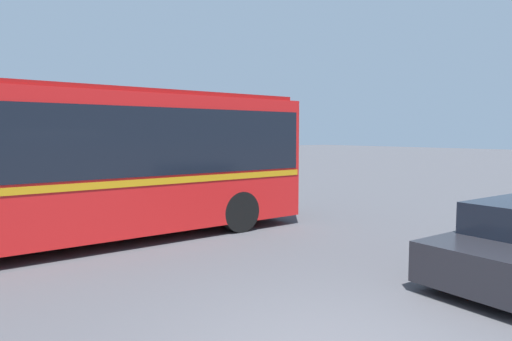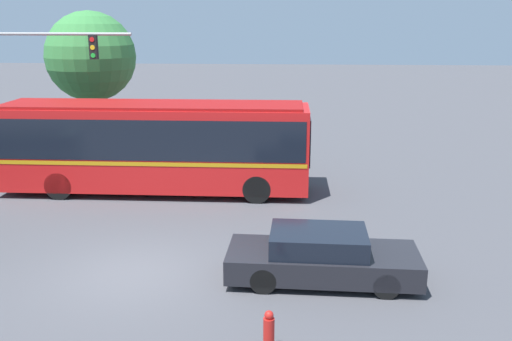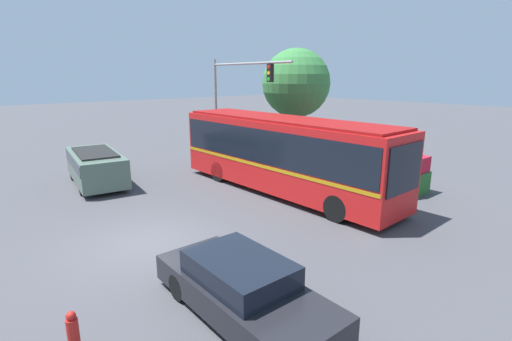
{
  "view_description": "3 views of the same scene",
  "coord_description": "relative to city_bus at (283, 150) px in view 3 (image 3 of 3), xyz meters",
  "views": [
    {
      "loc": [
        -3.27,
        -3.01,
        2.38
      ],
      "look_at": [
        3.7,
        6.46,
        1.43
      ],
      "focal_mm": 31.35,
      "sensor_mm": 36.0,
      "label": 1
    },
    {
      "loc": [
        4.02,
        -12.74,
        6.26
      ],
      "look_at": [
        2.8,
        5.41,
        1.32
      ],
      "focal_mm": 38.86,
      "sensor_mm": 36.0,
      "label": 2
    },
    {
      "loc": [
        10.47,
        -4.56,
        5.09
      ],
      "look_at": [
        -0.35,
        4.82,
        1.48
      ],
      "focal_mm": 26.29,
      "sensor_mm": 36.0,
      "label": 3
    }
  ],
  "objects": [
    {
      "name": "street_tree_left",
      "position": [
        -4.05,
        5.08,
        2.77
      ],
      "size": [
        4.01,
        4.01,
        6.69
      ],
      "color": "brown",
      "rests_on": "ground"
    },
    {
      "name": "flowering_hedge",
      "position": [
        1.26,
        4.1,
        -1.08
      ],
      "size": [
        6.45,
        1.59,
        1.67
      ],
      "color": "#286028",
      "rests_on": "ground"
    },
    {
      "name": "suv_left_lane",
      "position": [
        -6.73,
        -5.9,
        -0.95
      ],
      "size": [
        5.25,
        2.72,
        1.62
      ],
      "rotation": [
        0.0,
        0.0,
        -0.15
      ],
      "color": "#516656",
      "rests_on": "ground"
    },
    {
      "name": "sedan_foreground",
      "position": [
        5.85,
        -7.02,
        -1.29
      ],
      "size": [
        4.74,
        1.93,
        1.3
      ],
      "rotation": [
        0.0,
        0.0,
        -0.02
      ],
      "color": "black",
      "rests_on": "ground"
    },
    {
      "name": "traffic_light_pole",
      "position": [
        -5.82,
        1.7,
        2.23
      ],
      "size": [
        6.44,
        0.24,
        6.06
      ],
      "color": "gray",
      "rests_on": "ground"
    },
    {
      "name": "fire_hydrant",
      "position": [
        4.69,
        -10.17,
        -1.49
      ],
      "size": [
        0.22,
        0.22,
        0.86
      ],
      "color": "red",
      "rests_on": "ground"
    },
    {
      "name": "ground_plane",
      "position": [
        1.06,
        -6.98,
        -1.9
      ],
      "size": [
        140.0,
        140.0,
        0.0
      ],
      "primitive_type": "plane",
      "color": "#444449"
    },
    {
      "name": "city_bus",
      "position": [
        0.0,
        0.0,
        0.0
      ],
      "size": [
        11.41,
        2.64,
        3.35
      ],
      "rotation": [
        0.0,
        0.0,
        0.01
      ],
      "color": "red",
      "rests_on": "ground"
    }
  ]
}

